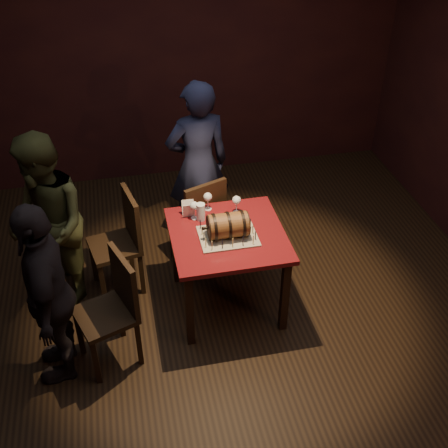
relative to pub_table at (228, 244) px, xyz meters
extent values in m
plane|color=black|center=(-0.13, -0.19, -0.64)|extent=(5.00, 5.00, 0.00)
cube|color=black|center=(-0.13, 2.31, 0.76)|extent=(5.00, 0.04, 2.80)
cube|color=#510D12|center=(0.00, 0.00, 0.09)|extent=(0.90, 0.90, 0.04)
cube|color=black|center=(-0.38, -0.38, -0.29)|extent=(0.06, 0.06, 0.71)
cube|color=black|center=(0.38, -0.38, -0.29)|extent=(0.06, 0.06, 0.71)
cube|color=black|center=(-0.38, 0.38, -0.29)|extent=(0.06, 0.06, 0.71)
cube|color=black|center=(0.38, 0.38, -0.29)|extent=(0.06, 0.06, 0.71)
cube|color=gray|center=(-0.01, -0.05, 0.12)|extent=(0.45, 0.35, 0.01)
cylinder|color=brown|center=(-0.01, -0.05, 0.22)|extent=(0.30, 0.20, 0.20)
cylinder|color=black|center=(-0.12, -0.05, 0.22)|extent=(0.02, 0.21, 0.21)
cylinder|color=black|center=(-0.01, -0.05, 0.22)|extent=(0.02, 0.21, 0.21)
cylinder|color=black|center=(0.10, -0.05, 0.22)|extent=(0.02, 0.21, 0.21)
cylinder|color=black|center=(-0.16, -0.05, 0.22)|extent=(0.01, 0.19, 0.19)
cylinder|color=black|center=(0.15, -0.05, 0.22)|extent=(0.01, 0.19, 0.19)
cylinder|color=black|center=(-0.18, -0.05, 0.22)|extent=(0.04, 0.02, 0.02)
sphere|color=black|center=(-0.20, -0.05, 0.22)|extent=(0.03, 0.03, 0.03)
cylinder|color=#E9E08B|center=(-0.16, -0.19, 0.16)|extent=(0.01, 0.01, 0.08)
cylinder|color=black|center=(-0.16, -0.19, 0.21)|extent=(0.00, 0.00, 0.01)
cylinder|color=black|center=(-0.08, -0.19, 0.16)|extent=(0.01, 0.01, 0.08)
cylinder|color=black|center=(-0.08, -0.19, 0.21)|extent=(0.00, 0.00, 0.01)
cylinder|color=#E9E08B|center=(0.00, -0.19, 0.16)|extent=(0.01, 0.01, 0.08)
cylinder|color=black|center=(0.00, -0.19, 0.21)|extent=(0.00, 0.00, 0.01)
cylinder|color=black|center=(0.08, -0.19, 0.16)|extent=(0.01, 0.01, 0.08)
cylinder|color=black|center=(0.08, -0.19, 0.21)|extent=(0.00, 0.00, 0.01)
cylinder|color=#E9E08B|center=(0.16, -0.19, 0.16)|extent=(0.01, 0.01, 0.08)
cylinder|color=black|center=(0.16, -0.19, 0.21)|extent=(0.00, 0.00, 0.01)
cylinder|color=black|center=(0.19, -0.14, 0.16)|extent=(0.01, 0.01, 0.08)
cylinder|color=black|center=(0.19, -0.14, 0.21)|extent=(0.00, 0.00, 0.01)
cylinder|color=#E9E08B|center=(0.19, -0.06, 0.16)|extent=(0.01, 0.01, 0.08)
cylinder|color=black|center=(0.19, -0.06, 0.21)|extent=(0.00, 0.00, 0.01)
cylinder|color=black|center=(0.19, 0.02, 0.16)|extent=(0.01, 0.01, 0.08)
cylinder|color=black|center=(0.19, 0.02, 0.21)|extent=(0.00, 0.00, 0.01)
cylinder|color=#E9E08B|center=(0.19, 0.10, 0.16)|extent=(0.01, 0.01, 0.08)
cylinder|color=black|center=(0.19, 0.10, 0.21)|extent=(0.00, 0.00, 0.01)
cylinder|color=black|center=(0.11, 0.10, 0.16)|extent=(0.01, 0.01, 0.08)
cylinder|color=black|center=(0.11, 0.10, 0.21)|extent=(0.00, 0.00, 0.01)
cylinder|color=#E9E08B|center=(0.03, 0.10, 0.16)|extent=(0.01, 0.01, 0.08)
cylinder|color=black|center=(0.03, 0.10, 0.21)|extent=(0.00, 0.00, 0.01)
cylinder|color=black|center=(-0.05, 0.10, 0.16)|extent=(0.01, 0.01, 0.08)
cylinder|color=black|center=(-0.05, 0.10, 0.21)|extent=(0.00, 0.00, 0.01)
cylinder|color=#E9E08B|center=(-0.13, 0.10, 0.16)|extent=(0.01, 0.01, 0.08)
cylinder|color=black|center=(-0.13, 0.10, 0.21)|extent=(0.00, 0.00, 0.01)
cylinder|color=black|center=(-0.20, 0.09, 0.16)|extent=(0.01, 0.01, 0.08)
cylinder|color=black|center=(-0.20, 0.09, 0.21)|extent=(0.00, 0.00, 0.01)
cylinder|color=#E9E08B|center=(-0.20, 0.01, 0.16)|extent=(0.01, 0.01, 0.08)
cylinder|color=black|center=(-0.20, 0.01, 0.21)|extent=(0.00, 0.00, 0.01)
cylinder|color=black|center=(-0.20, -0.07, 0.16)|extent=(0.01, 0.01, 0.08)
cylinder|color=black|center=(-0.20, -0.07, 0.21)|extent=(0.00, 0.00, 0.01)
cylinder|color=#E9E08B|center=(-0.20, -0.15, 0.16)|extent=(0.01, 0.01, 0.08)
cylinder|color=black|center=(-0.20, -0.15, 0.21)|extent=(0.00, 0.00, 0.01)
cylinder|color=silver|center=(-0.22, 0.25, 0.11)|extent=(0.06, 0.06, 0.01)
cylinder|color=silver|center=(-0.22, 0.25, 0.16)|extent=(0.01, 0.01, 0.09)
sphere|color=silver|center=(-0.22, 0.25, 0.23)|extent=(0.07, 0.07, 0.07)
sphere|color=#591114|center=(-0.22, 0.25, 0.23)|extent=(0.05, 0.05, 0.05)
cylinder|color=silver|center=(-0.09, 0.36, 0.11)|extent=(0.06, 0.06, 0.01)
cylinder|color=silver|center=(-0.09, 0.36, 0.16)|extent=(0.01, 0.01, 0.09)
sphere|color=silver|center=(-0.09, 0.36, 0.23)|extent=(0.07, 0.07, 0.07)
cylinder|color=silver|center=(0.13, 0.26, 0.11)|extent=(0.06, 0.06, 0.01)
cylinder|color=silver|center=(0.13, 0.26, 0.16)|extent=(0.01, 0.01, 0.09)
sphere|color=silver|center=(0.13, 0.26, 0.23)|extent=(0.07, 0.07, 0.07)
sphere|color=#BF594C|center=(0.13, 0.26, 0.23)|extent=(0.05, 0.05, 0.05)
cylinder|color=silver|center=(-0.17, 0.23, 0.18)|extent=(0.07, 0.07, 0.15)
cylinder|color=#9E5414|center=(-0.17, 0.23, 0.17)|extent=(0.06, 0.06, 0.11)
cylinder|color=white|center=(-0.17, 0.23, 0.23)|extent=(0.06, 0.06, 0.02)
cube|color=black|center=(-0.15, 0.63, -0.19)|extent=(0.52, 0.52, 0.04)
cube|color=black|center=(-0.06, 0.85, -0.43)|extent=(0.04, 0.04, 0.43)
cube|color=black|center=(-0.37, 0.73, -0.43)|extent=(0.04, 0.04, 0.43)
cube|color=black|center=(0.07, 0.53, -0.43)|extent=(0.04, 0.04, 0.43)
cube|color=black|center=(-0.25, 0.41, -0.43)|extent=(0.04, 0.04, 0.43)
cube|color=black|center=(-0.09, 0.46, 0.06)|extent=(0.39, 0.18, 0.46)
cube|color=black|center=(-0.90, 0.41, -0.19)|extent=(0.47, 0.47, 0.04)
cube|color=black|center=(-1.10, 0.54, -0.43)|extent=(0.04, 0.04, 0.43)
cube|color=black|center=(-1.03, 0.21, -0.43)|extent=(0.04, 0.04, 0.43)
cube|color=black|center=(-0.77, 0.61, -0.43)|extent=(0.04, 0.04, 0.43)
cube|color=black|center=(-0.70, 0.28, -0.43)|extent=(0.04, 0.04, 0.43)
cube|color=black|center=(-0.72, 0.44, 0.06)|extent=(0.12, 0.40, 0.46)
cube|color=black|center=(-1.01, -0.41, -0.19)|extent=(0.51, 0.51, 0.04)
cube|color=black|center=(-1.22, -0.30, -0.43)|extent=(0.04, 0.04, 0.43)
cube|color=black|center=(-1.11, -0.62, -0.43)|extent=(0.04, 0.04, 0.43)
cube|color=black|center=(-0.91, -0.19, -0.43)|extent=(0.04, 0.04, 0.43)
cube|color=black|center=(-0.79, -0.51, -0.43)|extent=(0.04, 0.04, 0.43)
cube|color=black|center=(-0.84, -0.34, 0.06)|extent=(0.17, 0.39, 0.46)
imported|color=#1C1E38|center=(-0.06, 1.00, 0.17)|extent=(0.63, 0.45, 1.63)
imported|color=#3D4020|center=(-1.38, 0.39, 0.13)|extent=(0.80, 0.90, 1.54)
imported|color=black|center=(-1.36, -0.41, 0.10)|extent=(0.37, 0.87, 1.48)
camera|label=1|loc=(-0.76, -3.45, 2.77)|focal=45.00mm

